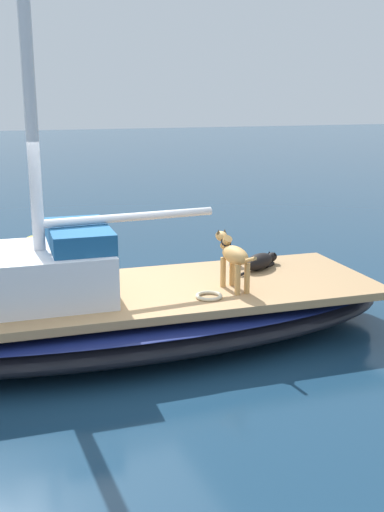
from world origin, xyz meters
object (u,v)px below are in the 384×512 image
dog_tan (233,256)px  mooring_buoy (34,247)px  dog_black (260,261)px  deck_winch (234,259)px  sailboat_main (119,316)px  coiled_rope (209,296)px

dog_tan → mooring_buoy: dog_tan is taller
dog_tan → dog_black: dog_tan is taller
deck_winch → mooring_buoy: bearing=27.5°
dog_black → mooring_buoy: 5.12m
sailboat_main → mooring_buoy: 4.70m
dog_black → mooring_buoy: bearing=28.3°
sailboat_main → dog_black: dog_black is taller
deck_winch → mooring_buoy: 4.73m
sailboat_main → deck_winch: deck_winch is taller
sailboat_main → mooring_buoy: size_ratio=16.96×
coiled_rope → mooring_buoy: coiled_rope is taller
dog_tan → deck_winch: size_ratio=4.46×
coiled_rope → deck_winch: bearing=-39.0°
dog_black → coiled_rope: bearing=125.9°
deck_winch → coiled_rope: size_ratio=0.65×
sailboat_main → coiled_rope: (-0.67, -0.93, 0.35)m
dog_tan → deck_winch: bearing=-28.6°
sailboat_main → dog_tan: dog_tan is taller
dog_tan → mooring_buoy: size_ratio=2.13×
sailboat_main → coiled_rope: coiled_rope is taller
sailboat_main → dog_tan: (-0.47, -1.35, 0.75)m
mooring_buoy → sailboat_main: bearing=-176.6°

